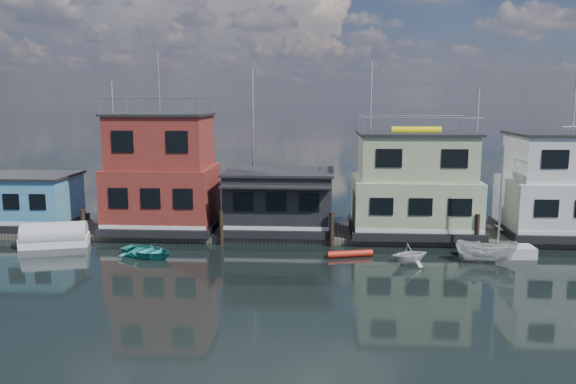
# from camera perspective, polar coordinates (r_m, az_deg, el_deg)

# --- Properties ---
(ground) EXTENTS (160.00, 160.00, 0.00)m
(ground) POSITION_cam_1_polar(r_m,az_deg,el_deg) (27.02, -1.80, -10.51)
(ground) COLOR black
(ground) RESTS_ON ground
(dock) EXTENTS (48.00, 5.00, 0.40)m
(dock) POSITION_cam_1_polar(r_m,az_deg,el_deg) (38.43, -0.14, -4.12)
(dock) COLOR #595147
(dock) RESTS_ON ground
(houseboat_blue) EXTENTS (6.40, 4.90, 3.66)m
(houseboat_blue) POSITION_cam_1_polar(r_m,az_deg,el_deg) (43.07, -24.79, -0.80)
(houseboat_blue) COLOR black
(houseboat_blue) RESTS_ON dock
(houseboat_red) EXTENTS (7.40, 5.90, 11.86)m
(houseboat_red) POSITION_cam_1_polar(r_m,az_deg,el_deg) (39.18, -12.65, 1.72)
(houseboat_red) COLOR black
(houseboat_red) RESTS_ON dock
(houseboat_dark) EXTENTS (7.40, 6.10, 4.06)m
(houseboat_dark) POSITION_cam_1_polar(r_m,az_deg,el_deg) (37.99, -0.89, -0.86)
(houseboat_dark) COLOR black
(houseboat_dark) RESTS_ON dock
(houseboat_green) EXTENTS (8.40, 5.90, 7.03)m
(houseboat_green) POSITION_cam_1_polar(r_m,az_deg,el_deg) (38.20, 12.69, 0.69)
(houseboat_green) COLOR black
(houseboat_green) RESTS_ON dock
(houseboat_white) EXTENTS (8.40, 5.90, 6.66)m
(houseboat_white) POSITION_cam_1_polar(r_m,az_deg,el_deg) (41.00, 26.62, 0.48)
(houseboat_white) COLOR black
(houseboat_white) RESTS_ON dock
(pilings) EXTENTS (42.28, 0.28, 2.20)m
(pilings) POSITION_cam_1_polar(r_m,az_deg,el_deg) (35.53, -0.97, -3.76)
(pilings) COLOR #2D2116
(pilings) RESTS_ON ground
(background_masts) EXTENTS (36.40, 0.16, 12.00)m
(background_masts) POSITION_cam_1_polar(r_m,az_deg,el_deg) (43.50, 6.66, 4.55)
(background_masts) COLOR silver
(background_masts) RESTS_ON ground
(day_sailer) EXTENTS (4.23, 1.53, 6.60)m
(day_sailer) POSITION_cam_1_polar(r_m,az_deg,el_deg) (35.49, 20.50, -5.55)
(day_sailer) COLOR silver
(day_sailer) RESTS_ON ground
(motorboat) EXTENTS (3.60, 2.00, 1.31)m
(motorboat) POSITION_cam_1_polar(r_m,az_deg,el_deg) (33.98, 19.51, -5.70)
(motorboat) COLOR silver
(motorboat) RESTS_ON ground
(dinghy_teal) EXTENTS (4.12, 3.62, 0.71)m
(dinghy_teal) POSITION_cam_1_polar(r_m,az_deg,el_deg) (34.24, -14.11, -5.85)
(dinghy_teal) COLOR teal
(dinghy_teal) RESTS_ON ground
(tarp_runabout) EXTENTS (4.34, 2.64, 1.65)m
(tarp_runabout) POSITION_cam_1_polar(r_m,az_deg,el_deg) (38.48, -22.63, -4.21)
(tarp_runabout) COLOR white
(tarp_runabout) RESTS_ON ground
(dinghy_white) EXTENTS (2.86, 2.69, 1.20)m
(dinghy_white) POSITION_cam_1_polar(r_m,az_deg,el_deg) (32.49, 12.26, -6.15)
(dinghy_white) COLOR silver
(dinghy_white) RESTS_ON ground
(red_kayak) EXTENTS (2.74, 1.03, 0.40)m
(red_kayak) POSITION_cam_1_polar(r_m,az_deg,el_deg) (33.43, 6.32, -6.26)
(red_kayak) COLOR red
(red_kayak) RESTS_ON ground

